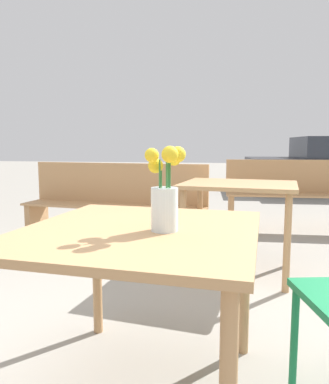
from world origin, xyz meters
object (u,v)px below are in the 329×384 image
(bench_near, at_px, (115,202))
(table_front, at_px, (140,249))
(table_back, at_px, (239,198))
(bench_middle, at_px, (300,192))
(flower_vase, at_px, (165,196))

(bench_near, bearing_deg, table_front, -70.03)
(bench_near, distance_m, table_back, 1.31)
(bench_middle, xyz_separation_m, table_back, (-0.77, -1.70, 0.15))
(flower_vase, height_order, table_back, flower_vase)
(table_front, relative_size, bench_near, 0.57)
(table_front, relative_size, flower_vase, 3.26)
(flower_vase, bearing_deg, table_back, 78.98)
(table_front, distance_m, table_back, 1.62)
(table_back, bearing_deg, bench_middle, 65.62)
(flower_vase, distance_m, bench_middle, 3.49)
(flower_vase, distance_m, table_back, 1.64)
(flower_vase, distance_m, bench_near, 2.34)
(flower_vase, bearing_deg, bench_near, 112.22)
(bench_middle, relative_size, table_back, 1.86)
(bench_middle, distance_m, table_back, 1.87)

